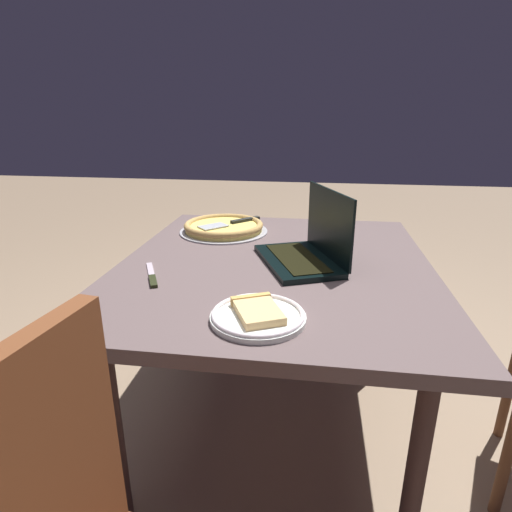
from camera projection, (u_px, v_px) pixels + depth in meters
name	position (u px, v px, depth m)	size (l,w,h in m)	color
ground_plane	(272.00, 430.00, 1.65)	(12.00, 12.00, 0.00)	#897158
dining_table	(275.00, 280.00, 1.43)	(1.19, 1.03, 0.71)	#574746
laptop	(308.00, 247.00, 1.38)	(0.40, 0.33, 0.24)	black
pizza_plate	(258.00, 315.00, 1.01)	(0.23, 0.23, 0.04)	white
pizza_tray	(224.00, 227.00, 1.74)	(0.37, 0.37, 0.04)	#A3A3A9
table_knife	(152.00, 277.00, 1.27)	(0.20, 0.11, 0.01)	#C1B0BB
drink_cup	(325.00, 220.00, 1.75)	(0.07, 0.07, 0.09)	#40A05E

